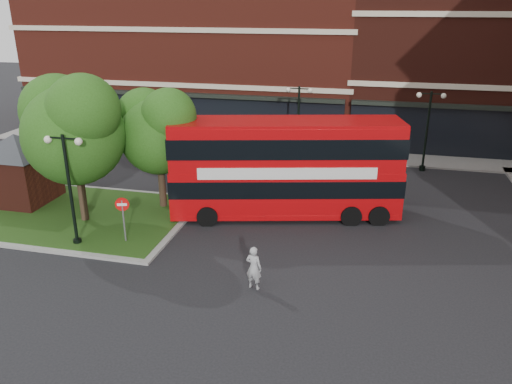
% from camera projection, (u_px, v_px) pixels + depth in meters
% --- Properties ---
extents(ground, '(120.00, 120.00, 0.00)m').
position_uv_depth(ground, '(195.00, 261.00, 20.59)').
color(ground, black).
rests_on(ground, ground).
extents(pavement_far, '(44.00, 3.00, 0.12)m').
position_uv_depth(pavement_far, '(274.00, 151.00, 35.55)').
color(pavement_far, slate).
rests_on(pavement_far, ground).
extents(terrace_far_left, '(26.00, 12.00, 14.00)m').
position_uv_depth(terrace_far_left, '(199.00, 40.00, 41.60)').
color(terrace_far_left, maroon).
rests_on(terrace_far_left, ground).
extents(terrace_far_right, '(18.00, 12.00, 16.00)m').
position_uv_depth(terrace_far_right, '(483.00, 31.00, 36.51)').
color(terrace_far_right, '#471911').
rests_on(terrace_far_right, ground).
extents(traffic_island, '(12.60, 7.60, 0.15)m').
position_uv_depth(traffic_island, '(64.00, 214.00, 25.01)').
color(traffic_island, gray).
rests_on(traffic_island, ground).
extents(kiosk, '(6.51, 6.51, 3.60)m').
position_uv_depth(kiosk, '(18.00, 161.00, 25.76)').
color(kiosk, '#471911').
rests_on(kiosk, traffic_island).
extents(tree_island_west, '(5.40, 4.71, 7.21)m').
position_uv_depth(tree_island_west, '(72.00, 125.00, 22.63)').
color(tree_island_west, '#2D2116').
rests_on(tree_island_west, ground).
extents(tree_island_east, '(4.46, 3.90, 6.29)m').
position_uv_depth(tree_island_east, '(157.00, 128.00, 24.44)').
color(tree_island_east, '#2D2116').
rests_on(tree_island_east, ground).
extents(lamp_island, '(1.72, 0.36, 5.00)m').
position_uv_depth(lamp_island, '(69.00, 185.00, 20.94)').
color(lamp_island, black).
rests_on(lamp_island, ground).
extents(lamp_far_left, '(1.72, 0.36, 5.00)m').
position_uv_depth(lamp_far_left, '(298.00, 120.00, 32.31)').
color(lamp_far_left, black).
rests_on(lamp_far_left, ground).
extents(lamp_far_right, '(1.72, 0.36, 5.00)m').
position_uv_depth(lamp_far_right, '(427.00, 127.00, 30.59)').
color(lamp_far_right, black).
rests_on(lamp_far_right, ground).
extents(bus, '(11.35, 5.10, 4.23)m').
position_uv_depth(bus, '(286.00, 162.00, 24.09)').
color(bus, '#A9060A').
rests_on(bus, ground).
extents(woman, '(0.70, 0.54, 1.71)m').
position_uv_depth(woman, '(254.00, 268.00, 18.38)').
color(woman, '#9C9C9F').
rests_on(woman, ground).
extents(car_silver, '(4.29, 2.04, 1.42)m').
position_uv_depth(car_silver, '(196.00, 139.00, 36.09)').
color(car_silver, silver).
rests_on(car_silver, ground).
extents(car_white, '(4.58, 1.72, 1.49)m').
position_uv_depth(car_white, '(367.00, 155.00, 32.09)').
color(car_white, silver).
rests_on(car_white, ground).
extents(no_entry_sign, '(0.59, 0.22, 2.19)m').
position_uv_depth(no_entry_sign, '(123.00, 211.00, 21.53)').
color(no_entry_sign, slate).
rests_on(no_entry_sign, ground).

